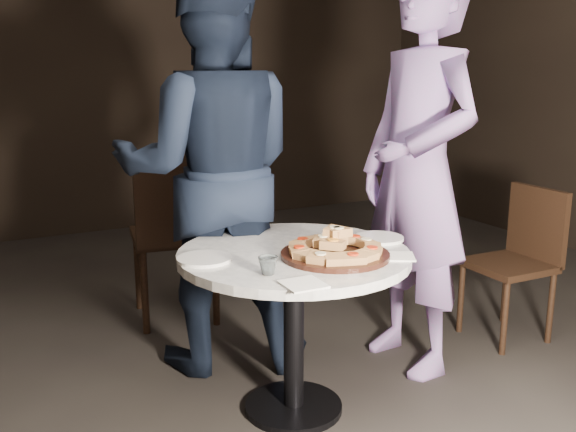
{
  "coord_description": "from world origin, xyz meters",
  "views": [
    {
      "loc": [
        -1.18,
        -2.01,
        1.39
      ],
      "look_at": [
        -0.05,
        0.16,
        0.81
      ],
      "focal_mm": 40.0,
      "sensor_mm": 36.0,
      "label": 1
    }
  ],
  "objects_px": {
    "focaccia_pile": "(335,246)",
    "chair_far": "(176,227)",
    "chair_right": "(521,252)",
    "water_glass": "(268,265)",
    "serving_board": "(335,255)",
    "table": "(294,282)",
    "diner_navy": "(211,172)",
    "diner_teal": "(418,173)"
  },
  "relations": [
    {
      "from": "chair_right",
      "to": "diner_teal",
      "type": "xyz_separation_m",
      "value": [
        -0.69,
        0.0,
        0.46
      ]
    },
    {
      "from": "water_glass",
      "to": "diner_navy",
      "type": "distance_m",
      "value": 0.84
    },
    {
      "from": "chair_right",
      "to": "diner_teal",
      "type": "distance_m",
      "value": 0.83
    },
    {
      "from": "water_glass",
      "to": "serving_board",
      "type": "bearing_deg",
      "value": 12.22
    },
    {
      "from": "serving_board",
      "to": "table",
      "type": "bearing_deg",
      "value": 124.09
    },
    {
      "from": "table",
      "to": "chair_far",
      "type": "relative_size",
      "value": 1.16
    },
    {
      "from": "table",
      "to": "chair_right",
      "type": "relative_size",
      "value": 1.41
    },
    {
      "from": "table",
      "to": "serving_board",
      "type": "bearing_deg",
      "value": -55.91
    },
    {
      "from": "table",
      "to": "serving_board",
      "type": "height_order",
      "value": "serving_board"
    },
    {
      "from": "chair_right",
      "to": "chair_far",
      "type": "bearing_deg",
      "value": -121.38
    },
    {
      "from": "water_glass",
      "to": "diner_teal",
      "type": "distance_m",
      "value": 1.01
    },
    {
      "from": "focaccia_pile",
      "to": "water_glass",
      "type": "height_order",
      "value": "focaccia_pile"
    },
    {
      "from": "focaccia_pile",
      "to": "diner_teal",
      "type": "distance_m",
      "value": 0.7
    },
    {
      "from": "focaccia_pile",
      "to": "chair_right",
      "type": "height_order",
      "value": "focaccia_pile"
    },
    {
      "from": "chair_right",
      "to": "diner_navy",
      "type": "bearing_deg",
      "value": -105.73
    },
    {
      "from": "serving_board",
      "to": "diner_teal",
      "type": "bearing_deg",
      "value": 25.26
    },
    {
      "from": "table",
      "to": "chair_right",
      "type": "height_order",
      "value": "chair_right"
    },
    {
      "from": "serving_board",
      "to": "diner_teal",
      "type": "relative_size",
      "value": 0.23
    },
    {
      "from": "chair_far",
      "to": "diner_teal",
      "type": "relative_size",
      "value": 0.52
    },
    {
      "from": "diner_navy",
      "to": "diner_teal",
      "type": "height_order",
      "value": "diner_navy"
    },
    {
      "from": "table",
      "to": "diner_navy",
      "type": "height_order",
      "value": "diner_navy"
    },
    {
      "from": "diner_teal",
      "to": "chair_far",
      "type": "bearing_deg",
      "value": -141.54
    },
    {
      "from": "diner_navy",
      "to": "table",
      "type": "bearing_deg",
      "value": 121.35
    },
    {
      "from": "diner_teal",
      "to": "serving_board",
      "type": "bearing_deg",
      "value": -67.01
    },
    {
      "from": "focaccia_pile",
      "to": "diner_teal",
      "type": "relative_size",
      "value": 0.2
    },
    {
      "from": "serving_board",
      "to": "diner_teal",
      "type": "xyz_separation_m",
      "value": [
        0.61,
        0.29,
        0.22
      ]
    },
    {
      "from": "table",
      "to": "chair_right",
      "type": "xyz_separation_m",
      "value": [
        1.4,
        0.14,
        -0.1
      ]
    },
    {
      "from": "water_glass",
      "to": "diner_teal",
      "type": "relative_size",
      "value": 0.04
    },
    {
      "from": "focaccia_pile",
      "to": "chair_right",
      "type": "relative_size",
      "value": 0.47
    },
    {
      "from": "focaccia_pile",
      "to": "water_glass",
      "type": "bearing_deg",
      "value": -167.15
    },
    {
      "from": "focaccia_pile",
      "to": "chair_right",
      "type": "xyz_separation_m",
      "value": [
        1.3,
        0.28,
        -0.28
      ]
    },
    {
      "from": "table",
      "to": "water_glass",
      "type": "bearing_deg",
      "value": -135.18
    },
    {
      "from": "focaccia_pile",
      "to": "chair_far",
      "type": "distance_m",
      "value": 1.29
    },
    {
      "from": "table",
      "to": "chair_far",
      "type": "height_order",
      "value": "chair_far"
    },
    {
      "from": "table",
      "to": "diner_navy",
      "type": "xyz_separation_m",
      "value": [
        -0.11,
        0.6,
        0.36
      ]
    },
    {
      "from": "chair_far",
      "to": "diner_teal",
      "type": "height_order",
      "value": "diner_teal"
    },
    {
      "from": "focaccia_pile",
      "to": "serving_board",
      "type": "bearing_deg",
      "value": -93.52
    },
    {
      "from": "table",
      "to": "chair_far",
      "type": "bearing_deg",
      "value": 96.47
    },
    {
      "from": "focaccia_pile",
      "to": "diner_navy",
      "type": "bearing_deg",
      "value": 105.78
    },
    {
      "from": "table",
      "to": "chair_right",
      "type": "distance_m",
      "value": 1.41
    },
    {
      "from": "focaccia_pile",
      "to": "chair_right",
      "type": "bearing_deg",
      "value": 12.25
    },
    {
      "from": "serving_board",
      "to": "chair_right",
      "type": "distance_m",
      "value": 1.36
    }
  ]
}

